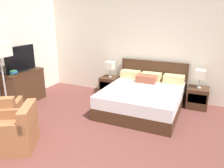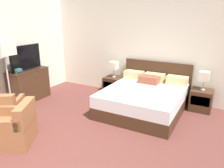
{
  "view_description": "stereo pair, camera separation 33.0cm",
  "coord_description": "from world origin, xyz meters",
  "px_view_note": "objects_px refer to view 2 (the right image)",
  "views": [
    {
      "loc": [
        1.8,
        -2.18,
        2.17
      ],
      "look_at": [
        -0.06,
        1.94,
        0.75
      ],
      "focal_mm": 35.0,
      "sensor_mm": 36.0,
      "label": 1
    },
    {
      "loc": [
        2.09,
        -2.03,
        2.17
      ],
      "look_at": [
        -0.06,
        1.94,
        0.75
      ],
      "focal_mm": 35.0,
      "sensor_mm": 36.0,
      "label": 2
    }
  ],
  "objects_px": {
    "book_blue_cover": "(17,71)",
    "armchair_by_window": "(3,113)",
    "floor_lamp": "(4,52)",
    "dresser": "(29,84)",
    "table_lamp_right": "(204,76)",
    "book_small_top": "(16,69)",
    "bed": "(144,98)",
    "armchair_companion": "(14,129)",
    "nightstand_left": "(114,86)",
    "tv": "(26,58)",
    "table_lamp_left": "(114,66)",
    "book_red_cover": "(16,72)",
    "nightstand_right": "(201,100)"
  },
  "relations": [
    {
      "from": "tv",
      "to": "table_lamp_right",
      "type": "bearing_deg",
      "value": 19.59
    },
    {
      "from": "table_lamp_right",
      "to": "floor_lamp",
      "type": "xyz_separation_m",
      "value": [
        -3.96,
        -2.16,
        0.58
      ]
    },
    {
      "from": "bed",
      "to": "table_lamp_right",
      "type": "bearing_deg",
      "value": 29.5
    },
    {
      "from": "nightstand_left",
      "to": "bed",
      "type": "bearing_deg",
      "value": -29.47
    },
    {
      "from": "table_lamp_right",
      "to": "book_red_cover",
      "type": "relative_size",
      "value": 1.88
    },
    {
      "from": "floor_lamp",
      "to": "table_lamp_right",
      "type": "bearing_deg",
      "value": 28.67
    },
    {
      "from": "nightstand_left",
      "to": "armchair_by_window",
      "type": "height_order",
      "value": "armchair_by_window"
    },
    {
      "from": "dresser",
      "to": "book_red_cover",
      "type": "relative_size",
      "value": 4.44
    },
    {
      "from": "book_red_cover",
      "to": "armchair_by_window",
      "type": "distance_m",
      "value": 1.35
    },
    {
      "from": "book_red_cover",
      "to": "floor_lamp",
      "type": "distance_m",
      "value": 0.7
    },
    {
      "from": "book_blue_cover",
      "to": "armchair_by_window",
      "type": "distance_m",
      "value": 1.35
    },
    {
      "from": "armchair_companion",
      "to": "book_small_top",
      "type": "bearing_deg",
      "value": 138.25
    },
    {
      "from": "nightstand_left",
      "to": "dresser",
      "type": "relative_size",
      "value": 0.48
    },
    {
      "from": "nightstand_left",
      "to": "armchair_companion",
      "type": "xyz_separation_m",
      "value": [
        -0.32,
        -3.09,
        0.03
      ]
    },
    {
      "from": "book_blue_cover",
      "to": "armchair_companion",
      "type": "relative_size",
      "value": 0.25
    },
    {
      "from": "table_lamp_left",
      "to": "armchair_companion",
      "type": "relative_size",
      "value": 0.47
    },
    {
      "from": "bed",
      "to": "book_blue_cover",
      "type": "distance_m",
      "value": 3.19
    },
    {
      "from": "book_red_cover",
      "to": "tv",
      "type": "bearing_deg",
      "value": 87.62
    },
    {
      "from": "nightstand_right",
      "to": "book_red_cover",
      "type": "relative_size",
      "value": 2.15
    },
    {
      "from": "nightstand_right",
      "to": "armchair_by_window",
      "type": "bearing_deg",
      "value": -140.76
    },
    {
      "from": "bed",
      "to": "book_small_top",
      "type": "bearing_deg",
      "value": -159.16
    },
    {
      "from": "table_lamp_right",
      "to": "floor_lamp",
      "type": "height_order",
      "value": "floor_lamp"
    },
    {
      "from": "dresser",
      "to": "bed",
      "type": "bearing_deg",
      "value": 15.07
    },
    {
      "from": "tv",
      "to": "book_red_cover",
      "type": "distance_m",
      "value": 0.44
    },
    {
      "from": "table_lamp_left",
      "to": "book_blue_cover",
      "type": "relative_size",
      "value": 1.88
    },
    {
      "from": "dresser",
      "to": "floor_lamp",
      "type": "bearing_deg",
      "value": -76.33
    },
    {
      "from": "book_blue_cover",
      "to": "book_red_cover",
      "type": "bearing_deg",
      "value": 180.0
    },
    {
      "from": "dresser",
      "to": "armchair_companion",
      "type": "distance_m",
      "value": 2.18
    },
    {
      "from": "nightstand_right",
      "to": "floor_lamp",
      "type": "distance_m",
      "value": 4.66
    },
    {
      "from": "tv",
      "to": "armchair_by_window",
      "type": "distance_m",
      "value": 1.72
    },
    {
      "from": "dresser",
      "to": "floor_lamp",
      "type": "relative_size",
      "value": 0.63
    },
    {
      "from": "nightstand_left",
      "to": "table_lamp_left",
      "type": "height_order",
      "value": "table_lamp_left"
    },
    {
      "from": "armchair_by_window",
      "to": "bed",
      "type": "bearing_deg",
      "value": 43.57
    },
    {
      "from": "bed",
      "to": "floor_lamp",
      "type": "distance_m",
      "value": 3.34
    },
    {
      "from": "nightstand_right",
      "to": "bed",
      "type": "bearing_deg",
      "value": -150.56
    },
    {
      "from": "table_lamp_left",
      "to": "armchair_companion",
      "type": "bearing_deg",
      "value": -95.99
    },
    {
      "from": "bed",
      "to": "table_lamp_left",
      "type": "distance_m",
      "value": 1.45
    },
    {
      "from": "armchair_by_window",
      "to": "armchair_companion",
      "type": "bearing_deg",
      "value": -23.73
    },
    {
      "from": "book_small_top",
      "to": "tv",
      "type": "bearing_deg",
      "value": 88.38
    },
    {
      "from": "bed",
      "to": "nightstand_left",
      "type": "distance_m",
      "value": 1.35
    },
    {
      "from": "nightstand_right",
      "to": "book_blue_cover",
      "type": "relative_size",
      "value": 2.15
    },
    {
      "from": "floor_lamp",
      "to": "dresser",
      "type": "bearing_deg",
      "value": 103.67
    },
    {
      "from": "book_blue_cover",
      "to": "armchair_companion",
      "type": "distance_m",
      "value": 2.02
    },
    {
      "from": "book_small_top",
      "to": "armchair_companion",
      "type": "xyz_separation_m",
      "value": [
        1.45,
        -1.3,
        -0.62
      ]
    },
    {
      "from": "nightstand_right",
      "to": "armchair_companion",
      "type": "relative_size",
      "value": 0.54
    },
    {
      "from": "table_lamp_right",
      "to": "book_blue_cover",
      "type": "height_order",
      "value": "table_lamp_right"
    },
    {
      "from": "book_blue_cover",
      "to": "floor_lamp",
      "type": "height_order",
      "value": "floor_lamp"
    },
    {
      "from": "table_lamp_right",
      "to": "floor_lamp",
      "type": "distance_m",
      "value": 4.55
    },
    {
      "from": "table_lamp_right",
      "to": "bed",
      "type": "bearing_deg",
      "value": -150.5
    },
    {
      "from": "table_lamp_right",
      "to": "book_small_top",
      "type": "relative_size",
      "value": 1.99
    }
  ]
}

